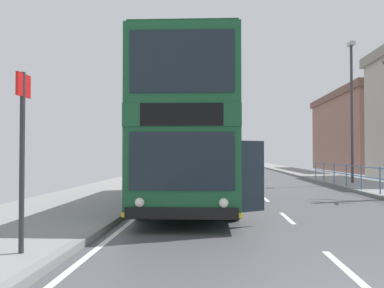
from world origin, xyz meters
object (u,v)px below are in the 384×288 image
at_px(double_decker_bus_main, 192,133).
at_px(background_building_01, 381,131).
at_px(bus_stop_sign_near, 22,142).
at_px(street_lamp_far_side, 352,101).

relative_size(double_decker_bus_main, background_building_01, 0.58).
bearing_deg(bus_stop_sign_near, street_lamp_far_side, 58.28).
relative_size(double_decker_bus_main, bus_stop_sign_near, 3.67).
bearing_deg(double_decker_bus_main, street_lamp_far_side, 49.34).
xyz_separation_m(street_lamp_far_side, background_building_01, (9.63, 21.03, -0.51)).
distance_m(street_lamp_far_side, background_building_01, 23.13).
xyz_separation_m(bus_stop_sign_near, background_building_01, (20.01, 37.83, 2.21)).
height_order(double_decker_bus_main, street_lamp_far_side, street_lamp_far_side).
bearing_deg(double_decker_bus_main, background_building_01, 59.78).
bearing_deg(background_building_01, bus_stop_sign_near, -117.88).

